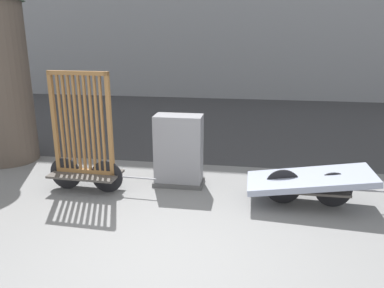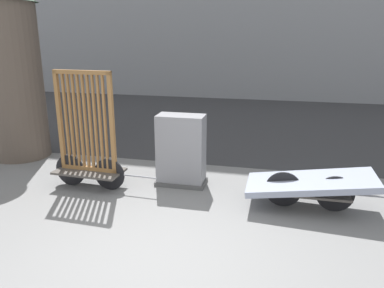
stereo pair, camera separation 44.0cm
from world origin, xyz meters
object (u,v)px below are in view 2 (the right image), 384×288
object	(u,v)px
bike_cart_with_bedframe	(88,147)
advertising_column	(13,76)
bike_cart_with_mattress	(310,184)
utility_cabinet	(181,152)

from	to	relation	value
bike_cart_with_bedframe	advertising_column	distance (m)	3.01
bike_cart_with_mattress	utility_cabinet	distance (m)	2.35
bike_cart_with_mattress	advertising_column	xyz separation A→B (m)	(-6.33, 1.36, 1.42)
bike_cart_with_bedframe	advertising_column	size ratio (longest dim) A/B	0.59
advertising_column	bike_cart_with_bedframe	bearing A→B (deg)	-28.91
bike_cart_with_mattress	utility_cabinet	xyz separation A→B (m)	(-2.27, 0.54, 0.20)
bike_cart_with_mattress	advertising_column	bearing A→B (deg)	168.10
bike_cart_with_bedframe	advertising_column	world-z (taller)	advertising_column
bike_cart_with_mattress	utility_cabinet	world-z (taller)	utility_cabinet
utility_cabinet	bike_cart_with_bedframe	bearing A→B (deg)	-161.22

